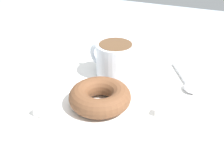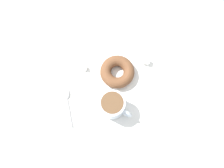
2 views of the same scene
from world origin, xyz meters
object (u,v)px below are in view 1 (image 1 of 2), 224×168
Objects in this scene: coffee_cup at (115,59)px; sugar_cube at (160,111)px; sugar_cube_extra at (41,110)px; donut at (100,97)px; spoon at (187,84)px.

coffee_cup reaches higher than sugar_cube.
donut is at bearing -53.47° from sugar_cube_extra.
coffee_cup is at bearing 94.05° from spoon.
spoon is (12.10, -13.17, -1.35)cm from donut.
coffee_cup is at bearing 50.36° from sugar_cube.
donut reaches higher than sugar_cube.
coffee_cup is at bearing -21.43° from sugar_cube_extra.
sugar_cube is at bearing -83.96° from donut.
spoon is at bearing -13.50° from sugar_cube.
donut is at bearing 96.04° from sugar_cube.
sugar_cube is at bearing 166.50° from spoon.
sugar_cube_extra is (-18.17, 21.37, 0.51)cm from spoon.
donut is (-11.06, -1.47, -1.88)cm from coffee_cup.
sugar_cube_extra is at bearing 126.53° from donut.
donut is 5.93× the size of sugar_cube_extra.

